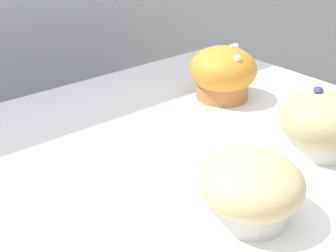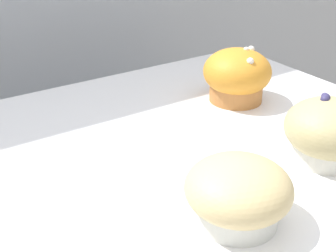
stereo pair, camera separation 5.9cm
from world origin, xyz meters
name	(u,v)px [view 1 (the left image)]	position (x,y,z in m)	size (l,w,h in m)	color
muffin_front_center	(223,73)	(0.30, 0.10, 0.98)	(0.11, 0.11, 0.09)	#C0793D
muffin_back_left	(251,188)	(0.10, -0.14, 0.97)	(0.11, 0.11, 0.07)	silver
muffin_back_right	(323,124)	(0.28, -0.10, 0.98)	(0.11, 0.11, 0.09)	silver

